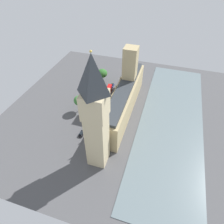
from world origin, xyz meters
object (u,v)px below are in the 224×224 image
at_px(clock_tower, 96,116).
at_px(plane_tree_midblock, 102,73).
at_px(pedestrian_trailing, 114,99).
at_px(double_decker_bus_by_river_gate, 108,91).
at_px(double_decker_bus_near_tower, 93,111).
at_px(car_blue_corner, 112,85).
at_px(car_black_far_end, 82,134).
at_px(parliament_building, 125,96).
at_px(street_lamp_under_trees, 87,98).
at_px(car_yellow_cab_leading, 103,103).
at_px(car_white_kerbside, 88,123).
at_px(street_lamp_slot_10, 80,108).
at_px(plane_tree_opposite_hall, 79,100).

distance_m(clock_tower, plane_tree_midblock, 68.69).
height_order(clock_tower, pedestrian_trailing, clock_tower).
distance_m(double_decker_bus_by_river_gate, double_decker_bus_near_tower, 21.68).
relative_size(car_blue_corner, car_black_far_end, 0.95).
xyz_separation_m(parliament_building, street_lamp_under_trees, (23.27, 1.19, -5.57)).
bearing_deg(double_decker_bus_near_tower, parliament_building, -148.20).
distance_m(clock_tower, double_decker_bus_near_tower, 40.14).
distance_m(car_blue_corner, plane_tree_midblock, 10.81).
distance_m(clock_tower, car_yellow_cab_leading, 48.44).
xyz_separation_m(double_decker_bus_near_tower, pedestrian_trailing, (-7.64, -16.63, -1.93)).
bearing_deg(parliament_building, car_blue_corner, -56.03).
bearing_deg(pedestrian_trailing, clock_tower, -22.26).
bearing_deg(street_lamp_under_trees, double_decker_bus_near_tower, 129.46).
distance_m(double_decker_bus_by_river_gate, pedestrian_trailing, 7.63).
distance_m(double_decker_bus_near_tower, pedestrian_trailing, 18.40).
bearing_deg(parliament_building, street_lamp_under_trees, 2.92).
bearing_deg(car_yellow_cab_leading, car_blue_corner, -87.16).
distance_m(clock_tower, car_blue_corner, 66.06).
relative_size(car_white_kerbside, car_black_far_end, 0.97).
bearing_deg(plane_tree_midblock, clock_tower, 108.13).
distance_m(clock_tower, pedestrian_trailing, 52.61).
bearing_deg(car_blue_corner, car_white_kerbside, 86.78).
relative_size(double_decker_bus_by_river_gate, street_lamp_slot_10, 1.67).
height_order(car_yellow_cab_leading, car_white_kerbside, same).
bearing_deg(street_lamp_slot_10, pedestrian_trailing, -128.80).
xyz_separation_m(parliament_building, double_decker_bus_near_tower, (15.92, 10.11, -7.04)).
xyz_separation_m(double_decker_bus_by_river_gate, double_decker_bus_near_tower, (2.16, 21.57, 0.00)).
height_order(car_blue_corner, street_lamp_under_trees, street_lamp_under_trees).
xyz_separation_m(car_blue_corner, pedestrian_trailing, (-5.82, 14.41, -0.19)).
distance_m(double_decker_bus_by_river_gate, street_lamp_slot_10, 25.27).
bearing_deg(double_decker_bus_by_river_gate, pedestrian_trailing, 133.95).
xyz_separation_m(double_decker_bus_by_river_gate, car_yellow_cab_leading, (-0.02, 11.07, -1.75)).
relative_size(double_decker_bus_by_river_gate, car_white_kerbside, 2.40).
xyz_separation_m(clock_tower, street_lamp_under_trees, (21.34, -37.06, -23.50)).
xyz_separation_m(parliament_building, street_lamp_slot_10, (23.12, 11.94, -5.22)).
bearing_deg(parliament_building, car_white_kerbside, 50.35).
bearing_deg(car_black_far_end, street_lamp_slot_10, 114.38).
distance_m(car_blue_corner, street_lamp_slot_10, 34.27).
relative_size(car_blue_corner, street_lamp_slot_10, 0.68).
distance_m(car_yellow_cab_leading, plane_tree_midblock, 25.96).
relative_size(parliament_building, double_decker_bus_by_river_gate, 5.76).
height_order(clock_tower, street_lamp_slot_10, clock_tower).
bearing_deg(car_blue_corner, clock_tower, 100.22).
bearing_deg(double_decker_bus_near_tower, pedestrian_trailing, -115.29).
height_order(car_white_kerbside, pedestrian_trailing, car_white_kerbside).
height_order(double_decker_bus_by_river_gate, plane_tree_opposite_hall, plane_tree_opposite_hall).
xyz_separation_m(clock_tower, car_black_far_end, (13.94, -11.63, -26.72)).
distance_m(car_blue_corner, car_yellow_cab_leading, 20.54).
bearing_deg(plane_tree_midblock, car_black_far_end, 97.26).
bearing_deg(double_decker_bus_near_tower, car_blue_corner, -93.97).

